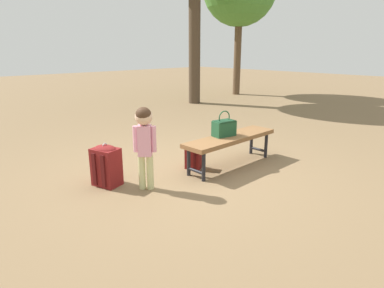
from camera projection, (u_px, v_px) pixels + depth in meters
ground_plane at (189, 174)px, 4.51m from camera, size 40.00×40.00×0.00m
park_bench at (231, 140)px, 4.72m from camera, size 1.60×0.41×0.45m
handbag at (224, 127)px, 4.67m from camera, size 0.35×0.23×0.37m
child_standing at (144, 135)px, 3.85m from camera, size 0.21×0.21×1.01m
backpack_large at (106, 164)px, 4.07m from camera, size 0.34×0.38×0.55m
backpack_small at (193, 156)px, 4.68m from camera, size 0.24×0.26×0.36m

